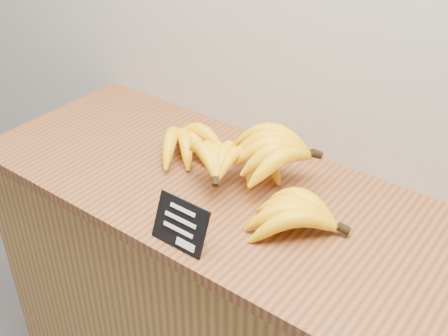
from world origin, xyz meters
TOP-DOWN VIEW (x-y plane):
  - counter at (0.14, 2.75)m, footprint 1.37×0.50m
  - counter_top at (0.14, 2.75)m, footprint 1.35×0.54m
  - chalkboard_sign at (0.16, 2.53)m, footprint 0.13×0.04m
  - banana_pile at (0.16, 2.77)m, footprint 0.57×0.34m

SIDE VIEW (x-z plane):
  - counter at x=0.14m, z-range 0.00..0.90m
  - counter_top at x=0.14m, z-range 0.90..0.93m
  - chalkboard_sign at x=0.16m, z-range 0.93..1.03m
  - banana_pile at x=0.16m, z-range 0.92..1.05m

